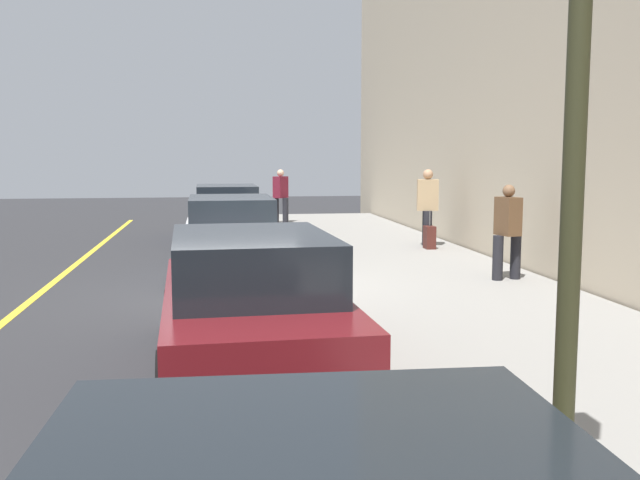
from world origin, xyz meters
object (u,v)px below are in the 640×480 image
parked_car_maroon (251,302)px  pedestrian_brown_coat (508,229)px  parked_car_navy (227,212)px  traffic_light_pole (578,42)px  parked_car_white (231,234)px  rolling_suitcase (430,237)px  pedestrian_burgundy_coat (281,194)px  pedestrian_tan_coat (427,205)px

parked_car_maroon → pedestrian_brown_coat: size_ratio=2.79×
parked_car_navy → traffic_light_pole: 16.36m
parked_car_white → pedestrian_brown_coat: (-2.47, -4.74, 0.28)m
parked_car_white → traffic_light_pole: traffic_light_pole is taller
parked_car_navy → rolling_suitcase: parked_car_navy is taller
parked_car_white → pedestrian_burgundy_coat: (8.66, -1.82, 0.31)m
pedestrian_burgundy_coat → traffic_light_pole: bearing=179.2°
pedestrian_burgundy_coat → rolling_suitcase: pedestrian_burgundy_coat is taller
pedestrian_tan_coat → pedestrian_burgundy_coat: pedestrian_tan_coat is taller
parked_car_maroon → traffic_light_pole: (-3.94, -1.53, 2.15)m
pedestrian_tan_coat → parked_car_white: bearing=114.7°
parked_car_white → pedestrian_tan_coat: pedestrian_tan_coat is taller
parked_car_white → rolling_suitcase: bearing=-69.5°
rolling_suitcase → parked_car_navy: bearing=50.5°
parked_car_navy → pedestrian_tan_coat: pedestrian_tan_coat is taller
traffic_light_pole → rolling_suitcase: (12.34, -3.09, -2.49)m
parked_car_white → pedestrian_burgundy_coat: bearing=-11.9°
pedestrian_brown_coat → pedestrian_tan_coat: (4.64, 0.02, 0.09)m
pedestrian_burgundy_coat → pedestrian_tan_coat: bearing=-155.9°
parked_car_maroon → pedestrian_burgundy_coat: size_ratio=2.70×
parked_car_maroon → parked_car_white: same height
pedestrian_tan_coat → traffic_light_pole: size_ratio=0.45×
rolling_suitcase → pedestrian_tan_coat: bearing=-9.2°
parked_car_white → rolling_suitcase: 4.98m
parked_car_white → pedestrian_burgundy_coat: pedestrian_burgundy_coat is taller
parked_car_white → parked_car_navy: 5.54m
parked_car_white → pedestrian_tan_coat: 5.21m
parked_car_white → pedestrian_burgundy_coat: size_ratio=2.59×
pedestrian_brown_coat → traffic_light_pole: (-8.13, 3.18, 1.87)m
parked_car_navy → pedestrian_tan_coat: 5.79m
parked_car_maroon → parked_car_white: (6.66, 0.04, -0.00)m
pedestrian_brown_coat → pedestrian_burgundy_coat: size_ratio=0.97×
parked_car_maroon → traffic_light_pole: size_ratio=1.15×
traffic_light_pole → parked_car_maroon: bearing=21.2°
pedestrian_tan_coat → rolling_suitcase: size_ratio=2.07×
pedestrian_burgundy_coat → rolling_suitcase: bearing=-157.8°
pedestrian_tan_coat → traffic_light_pole: traffic_light_pole is taller
parked_car_maroon → pedestrian_brown_coat: pedestrian_brown_coat is taller
pedestrian_brown_coat → pedestrian_tan_coat: pedestrian_tan_coat is taller
parked_car_navy → pedestrian_burgundy_coat: (3.11, -1.79, 0.31)m
parked_car_maroon → parked_car_navy: 12.21m
pedestrian_brown_coat → pedestrian_burgundy_coat: 11.51m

